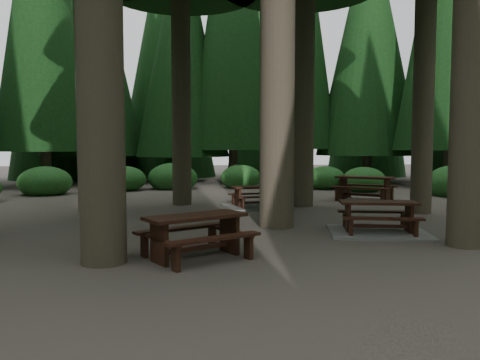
{
  "coord_description": "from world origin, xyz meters",
  "views": [
    {
      "loc": [
        -1.48,
        -10.96,
        1.94
      ],
      "look_at": [
        -0.01,
        0.96,
        1.1
      ],
      "focal_mm": 35.0,
      "sensor_mm": 36.0,
      "label": 1
    }
  ],
  "objects": [
    {
      "name": "picnic_table_e",
      "position": [
        -1.25,
        -2.85,
        0.51
      ],
      "size": [
        2.23,
        2.1,
        0.77
      ],
      "rotation": [
        0.0,
        0.0,
        0.5
      ],
      "color": "black",
      "rests_on": "ground"
    },
    {
      "name": "shrub_ring",
      "position": [
        0.7,
        0.75,
        0.4
      ],
      "size": [
        23.86,
        24.64,
        1.49
      ],
      "color": "#1B501B",
      "rests_on": "ground"
    },
    {
      "name": "picnic_table_c",
      "position": [
        0.9,
        3.94,
        0.22
      ],
      "size": [
        2.28,
        2.0,
        0.68
      ],
      "rotation": [
        0.0,
        0.0,
        0.18
      ],
      "color": "gray",
      "rests_on": "ground"
    },
    {
      "name": "picnic_table_d",
      "position": [
        5.14,
        5.38,
        0.58
      ],
      "size": [
        2.6,
        2.53,
        0.88
      ],
      "rotation": [
        0.0,
        0.0,
        -0.67
      ],
      "color": "black",
      "rests_on": "ground"
    },
    {
      "name": "ground",
      "position": [
        0.0,
        0.0,
        0.0
      ],
      "size": [
        80.0,
        80.0,
        0.0
      ],
      "primitive_type": "plane",
      "color": "#4F4840",
      "rests_on": "ground"
    },
    {
      "name": "picnic_table_a",
      "position": [
        2.89,
        -0.99,
        0.24
      ],
      "size": [
        2.5,
        2.22,
        0.73
      ],
      "rotation": [
        0.0,
        0.0,
        -0.23
      ],
      "color": "gray",
      "rests_on": "ground"
    }
  ]
}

